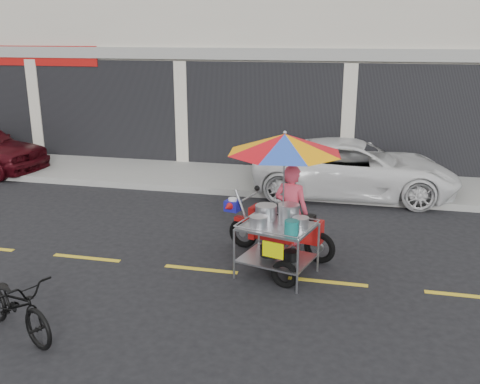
# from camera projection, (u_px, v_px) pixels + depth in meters

# --- Properties ---
(ground) EXTENTS (90.00, 90.00, 0.00)m
(ground) POSITION_uv_depth(u_px,v_px,m) (328.00, 282.00, 8.09)
(ground) COLOR black
(sidewalk) EXTENTS (45.00, 3.00, 0.15)m
(sidewalk) POSITION_uv_depth(u_px,v_px,m) (344.00, 182.00, 13.20)
(sidewalk) COLOR gray
(sidewalk) RESTS_ON ground
(shophouse_block) EXTENTS (36.00, 8.11, 10.40)m
(shophouse_block) POSITION_uv_depth(u_px,v_px,m) (453.00, 12.00, 16.16)
(shophouse_block) COLOR beige
(shophouse_block) RESTS_ON ground
(centerline) EXTENTS (42.00, 0.10, 0.01)m
(centerline) POSITION_uv_depth(u_px,v_px,m) (328.00, 282.00, 8.09)
(centerline) COLOR gold
(centerline) RESTS_ON ground
(white_pickup) EXTENTS (4.71, 2.32, 1.29)m
(white_pickup) POSITION_uv_depth(u_px,v_px,m) (355.00, 168.00, 12.24)
(white_pickup) COLOR white
(white_pickup) RESTS_ON ground
(near_bicycle) EXTENTS (1.64, 1.18, 0.82)m
(near_bicycle) POSITION_uv_depth(u_px,v_px,m) (15.00, 304.00, 6.59)
(near_bicycle) COLOR black
(near_bicycle) RESTS_ON ground
(food_vendor_rig) EXTENTS (2.24, 2.20, 2.27)m
(food_vendor_rig) POSITION_uv_depth(u_px,v_px,m) (285.00, 182.00, 8.20)
(food_vendor_rig) COLOR black
(food_vendor_rig) RESTS_ON ground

